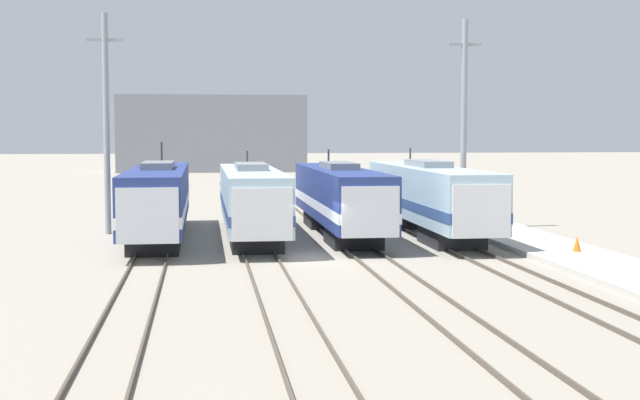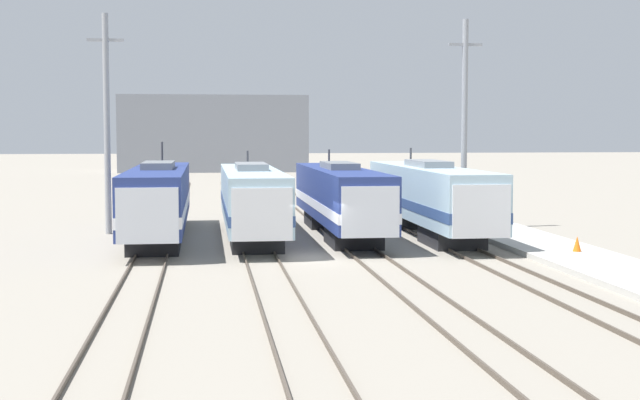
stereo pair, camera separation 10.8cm
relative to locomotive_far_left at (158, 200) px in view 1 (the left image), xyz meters
The scene contains 14 objects.
ground_plane 10.69m from the locomotive_far_left, 45.75° to the right, with size 400.00×400.00×0.00m, color gray.
rail_pair_far_left 7.78m from the locomotive_far_left, 90.00° to the right, with size 1.51×120.00×0.15m.
rail_pair_center_left 9.18m from the locomotive_far_left, 57.00° to the right, with size 1.51×120.00×0.15m.
rail_pair_center_right 12.48m from the locomotive_far_left, 37.59° to the right, with size 1.51×120.00×0.15m.
rail_pair_far_right 16.57m from the locomotive_far_left, 27.17° to the right, with size 1.51×120.00×0.15m.
locomotive_far_left is the anchor object (origin of this frame).
locomotive_center_left 4.88m from the locomotive_far_left, ahead, with size 2.93×18.21×4.60m.
locomotive_center_right 9.78m from the locomotive_far_left, ahead, with size 2.90×18.73×4.65m.
locomotive_far_right 14.63m from the locomotive_far_left, ahead, with size 2.94×19.31×4.74m.
catenary_tower_left 6.17m from the locomotive_far_left, 129.79° to the left, with size 2.00×0.35×12.19m.
catenary_tower_right 18.29m from the locomotive_far_left, 11.40° to the left, with size 2.00×0.35×12.19m.
platform 20.33m from the locomotive_far_left, 21.78° to the right, with size 4.00×120.00×0.26m.
traffic_cone 21.11m from the locomotive_far_left, 24.51° to the right, with size 0.38×0.38×0.70m.
depot_building 85.73m from the locomotive_far_left, 87.54° to the left, with size 26.69×14.42×10.91m.
Camera 1 is at (-4.96, -39.48, 5.67)m, focal length 50.00 mm.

